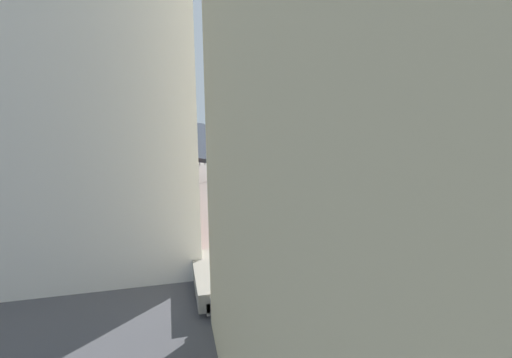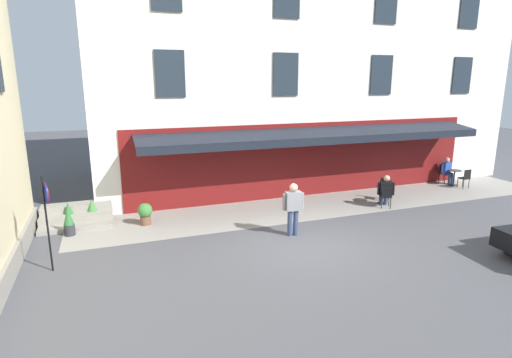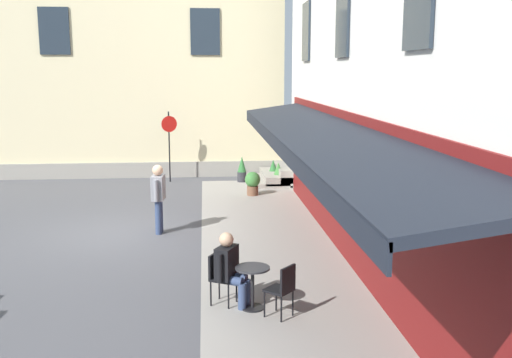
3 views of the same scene
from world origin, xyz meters
name	(u,v)px [view 1 (image 1 of 3)]	position (x,y,z in m)	size (l,w,h in m)	color
ground_plane	(303,204)	(0.00, 0.00, 0.00)	(70.00, 70.00, 0.00)	#4C4C51
sidewalk_cafe_terrace	(217,190)	(-3.25, -3.40, 0.00)	(20.50, 3.20, 0.01)	gray
cafe_building_facade	(75,32)	(-4.00, -9.49, 7.49)	(20.00, 10.70, 15.00)	silver
back_alley_steps	(221,281)	(6.60, -4.59, 0.24)	(2.40, 1.75, 0.60)	gray
cafe_table_near_entrance	(194,158)	(-10.29, -4.05, 0.49)	(0.60, 0.60, 0.75)	black
cafe_chair_black_back_row	(203,157)	(-10.31, -3.42, 0.55)	(0.41, 0.41, 0.91)	black
cafe_chair_black_by_window	(185,158)	(-10.22, -4.68, 0.55)	(0.44, 0.44, 0.91)	black
cafe_table_mid_terrace	(225,173)	(-5.13, -2.70, 0.49)	(0.60, 0.60, 0.75)	black
cafe_chair_black_near_door	(236,172)	(-4.84, -2.13, 0.55)	(0.54, 0.54, 0.91)	black
cafe_chair_black_kerbside	(216,170)	(-5.56, -3.16, 0.55)	(0.56, 0.56, 0.91)	black
seated_patron_in_black	(232,169)	(-4.94, -2.33, 0.70)	(0.61, 0.64, 1.31)	navy
seated_companion_in_blue	(188,156)	(-10.24, -4.47, 0.69)	(0.64, 0.56, 1.28)	navy
walking_pedestrian_in_grey	(287,182)	(-0.10, -0.73, 1.03)	(0.72, 0.34, 1.76)	navy
no_parking_sign	(377,215)	(7.01, -0.62, 1.79)	(0.23, 0.55, 2.60)	black
potted_plant_mid_terrace	(274,270)	(6.77, -3.28, 0.46)	(0.34, 0.34, 0.95)	#2D2D33
potted_plant_entrance_right	(246,237)	(4.33, -3.47, 0.44)	(0.51, 0.51, 0.78)	brown
potted_plant_entrance_left	(228,280)	(6.85, -4.45, 0.39)	(0.34, 0.34, 0.81)	#2D2D33
potted_plant_by_steps	(220,266)	(6.08, -4.55, 0.40)	(0.39, 0.39, 0.82)	brown
parked_car_black	(319,159)	(-6.96, 3.66, 0.71)	(4.40, 2.07, 1.33)	black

